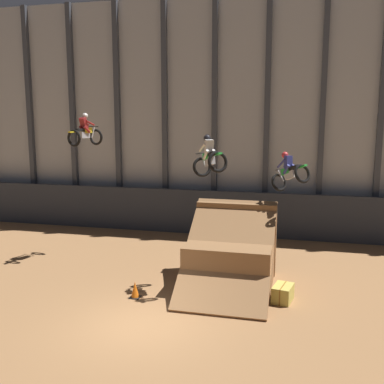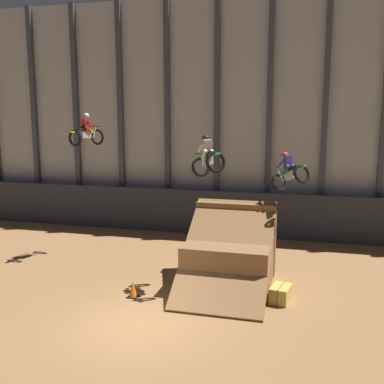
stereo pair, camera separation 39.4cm
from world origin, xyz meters
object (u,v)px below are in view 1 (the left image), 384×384
rider_bike_right_air (289,172)px  traffic_cone_near_ramp (135,290)px  dirt_ramp (232,256)px  rider_bike_center_air (209,158)px  rider_bike_left_air (85,132)px  hay_bale_trackside (283,293)px

rider_bike_right_air → traffic_cone_near_ramp: (-5.03, -3.68, -3.82)m
dirt_ramp → rider_bike_center_air: rider_bike_center_air is taller
dirt_ramp → rider_bike_right_air: size_ratio=2.68×
rider_bike_left_air → hay_bale_trackside: (8.83, -3.31, -5.27)m
hay_bale_trackside → traffic_cone_near_ramp: bearing=-169.8°
rider_bike_right_air → traffic_cone_near_ramp: 7.31m
dirt_ramp → traffic_cone_near_ramp: (-3.03, -2.28, -0.76)m
rider_bike_right_air → hay_bale_trackside: (-0.01, -2.78, -3.83)m
rider_bike_center_air → hay_bale_trackside: bearing=-48.0°
traffic_cone_near_ramp → hay_bale_trackside: traffic_cone_near_ramp is taller
rider_bike_left_air → hay_bale_trackside: 10.80m
rider_bike_center_air → hay_bale_trackside: size_ratio=1.76×
rider_bike_center_air → rider_bike_right_air: size_ratio=1.02×
rider_bike_center_air → hay_bale_trackside: rider_bike_center_air is taller
dirt_ramp → traffic_cone_near_ramp: dirt_ramp is taller
dirt_ramp → rider_bike_right_air: 3.91m
rider_bike_center_air → traffic_cone_near_ramp: 5.29m
rider_bike_left_air → rider_bike_right_air: (8.84, -0.53, -1.45)m
rider_bike_left_air → rider_bike_center_air: bearing=-8.4°
rider_bike_right_air → traffic_cone_near_ramp: size_ratio=2.98×
dirt_ramp → traffic_cone_near_ramp: bearing=-143.0°
rider_bike_left_air → dirt_ramp: bearing=-0.4°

